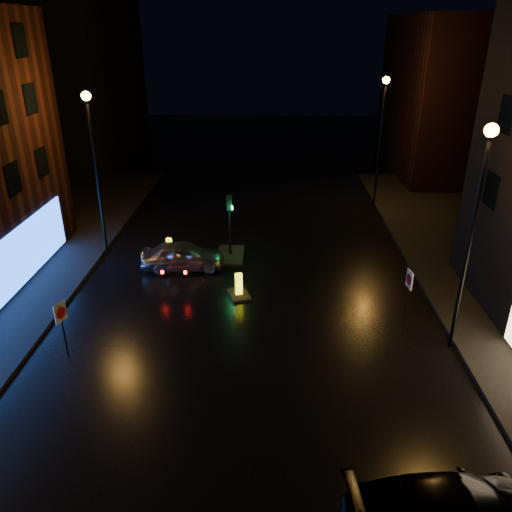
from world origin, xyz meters
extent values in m
plane|color=black|center=(0.00, 0.00, 0.00)|extent=(120.00, 120.00, 0.00)
cube|color=black|center=(-16.00, 35.00, 7.00)|extent=(8.00, 16.00, 14.00)
cube|color=black|center=(15.00, 32.00, 6.00)|extent=(8.00, 14.00, 12.00)
cylinder|color=black|center=(-7.80, 14.00, 4.00)|extent=(0.14, 0.14, 8.00)
cylinder|color=black|center=(-7.80, 14.00, 8.00)|extent=(0.20, 0.20, 0.25)
sphere|color=orange|center=(-7.80, 14.00, 8.15)|extent=(0.44, 0.44, 0.44)
cylinder|color=black|center=(7.80, 6.00, 4.00)|extent=(0.14, 0.14, 8.00)
cylinder|color=black|center=(7.80, 6.00, 8.00)|extent=(0.20, 0.20, 0.25)
sphere|color=orange|center=(7.80, 6.00, 8.15)|extent=(0.44, 0.44, 0.44)
cylinder|color=black|center=(7.80, 22.00, 4.00)|extent=(0.14, 0.14, 8.00)
cylinder|color=black|center=(7.80, 22.00, 8.00)|extent=(0.20, 0.20, 0.25)
sphere|color=orange|center=(7.80, 22.00, 8.15)|extent=(0.44, 0.44, 0.44)
cube|color=black|center=(-1.20, 14.00, 0.06)|extent=(1.40, 2.40, 0.12)
cylinder|color=black|center=(-1.20, 14.00, 1.40)|extent=(0.12, 0.12, 2.80)
cube|color=black|center=(-1.20, 14.00, 3.00)|extent=(0.28, 0.22, 0.90)
cylinder|color=#0CFF59|center=(-1.06, 14.00, 2.72)|extent=(0.05, 0.18, 0.18)
imported|color=#B0B2B8|center=(-3.44, 12.45, 0.70)|extent=(4.22, 1.99, 1.40)
cube|color=black|center=(-0.48, 9.70, 0.05)|extent=(1.23, 1.48, 0.11)
cube|color=yellow|center=(-0.48, 9.70, 0.58)|extent=(0.34, 0.28, 1.06)
cube|color=black|center=(-0.48, 9.70, 0.58)|extent=(0.31, 0.13, 0.64)
cube|color=black|center=(-4.44, 14.03, 0.05)|extent=(1.09, 1.29, 0.09)
cube|color=yellow|center=(-4.44, 14.03, 0.50)|extent=(0.30, 0.25, 0.91)
cube|color=black|center=(-4.44, 14.03, 0.50)|extent=(0.26, 0.12, 0.55)
cylinder|color=black|center=(-6.50, 4.92, 1.10)|extent=(0.06, 0.06, 2.19)
cube|color=silver|center=(-6.50, 4.92, 1.89)|extent=(0.25, 0.53, 0.75)
cylinder|color=#B20C0C|center=(-6.47, 4.91, 1.89)|extent=(0.18, 0.42, 0.44)
cylinder|color=black|center=(6.50, 7.83, 1.11)|extent=(0.06, 0.06, 2.22)
cube|color=white|center=(6.50, 7.83, 1.92)|extent=(0.12, 0.56, 0.76)
cylinder|color=#B20C0C|center=(6.47, 7.82, 1.92)|extent=(0.08, 0.44, 0.44)
camera|label=1|loc=(0.91, -10.04, 11.11)|focal=35.00mm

